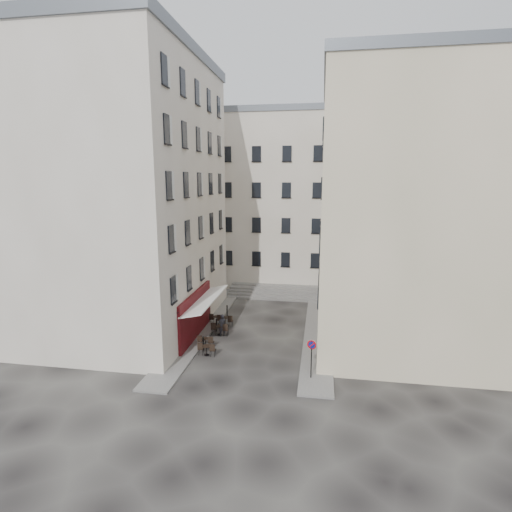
% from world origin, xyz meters
% --- Properties ---
extents(ground, '(90.00, 90.00, 0.00)m').
position_xyz_m(ground, '(0.00, 0.00, 0.00)').
color(ground, black).
rests_on(ground, ground).
extents(sidewalk_left, '(2.00, 22.00, 0.12)m').
position_xyz_m(sidewalk_left, '(-4.50, 4.00, 0.06)').
color(sidewalk_left, slate).
rests_on(sidewalk_left, ground).
extents(sidewalk_right, '(2.00, 18.00, 0.12)m').
position_xyz_m(sidewalk_right, '(4.50, 3.00, 0.06)').
color(sidewalk_right, slate).
rests_on(sidewalk_right, ground).
extents(building_left, '(12.20, 16.20, 20.60)m').
position_xyz_m(building_left, '(-10.50, 3.00, 10.31)').
color(building_left, beige).
rests_on(building_left, ground).
extents(building_right, '(12.20, 14.20, 18.60)m').
position_xyz_m(building_right, '(10.50, 3.50, 9.31)').
color(building_right, '#B7AE88').
rests_on(building_right, ground).
extents(building_back, '(18.20, 10.20, 18.60)m').
position_xyz_m(building_back, '(-1.00, 19.00, 9.31)').
color(building_back, beige).
rests_on(building_back, ground).
extents(cafe_storefront, '(1.74, 7.30, 3.50)m').
position_xyz_m(cafe_storefront, '(-4.32, 1.00, 1.88)').
color(cafe_storefront, '#460A0C').
rests_on(cafe_storefront, ground).
extents(stone_steps, '(9.00, 3.15, 0.80)m').
position_xyz_m(stone_steps, '(0.00, 12.57, 0.40)').
color(stone_steps, '#64615F').
rests_on(stone_steps, ground).
extents(bollard_near, '(0.12, 0.12, 0.98)m').
position_xyz_m(bollard_near, '(-3.25, -1.00, 0.53)').
color(bollard_near, black).
rests_on(bollard_near, ground).
extents(bollard_mid, '(0.12, 0.12, 0.98)m').
position_xyz_m(bollard_mid, '(-3.25, 2.50, 0.53)').
color(bollard_mid, black).
rests_on(bollard_mid, ground).
extents(bollard_far, '(0.12, 0.12, 0.98)m').
position_xyz_m(bollard_far, '(-3.25, 6.00, 0.53)').
color(bollard_far, black).
rests_on(bollard_far, ground).
extents(no_parking_sign, '(0.54, 0.21, 2.45)m').
position_xyz_m(no_parking_sign, '(4.19, -3.97, 1.74)').
color(no_parking_sign, black).
rests_on(no_parking_sign, ground).
extents(bistro_table_a, '(1.22, 0.57, 0.86)m').
position_xyz_m(bistro_table_a, '(-2.76, -1.82, 0.44)').
color(bistro_table_a, black).
rests_on(bistro_table_a, ground).
extents(bistro_table_b, '(1.16, 0.55, 0.82)m').
position_xyz_m(bistro_table_b, '(-3.22, -0.51, 0.42)').
color(bistro_table_b, black).
rests_on(bistro_table_b, ground).
extents(bistro_table_c, '(1.33, 0.62, 0.93)m').
position_xyz_m(bistro_table_c, '(-2.78, 1.74, 0.48)').
color(bistro_table_c, black).
rests_on(bistro_table_c, ground).
extents(bistro_table_d, '(1.27, 0.59, 0.89)m').
position_xyz_m(bistro_table_d, '(-2.84, 3.71, 0.46)').
color(bistro_table_d, black).
rests_on(bistro_table_d, ground).
extents(bistro_table_e, '(1.21, 0.57, 0.85)m').
position_xyz_m(bistro_table_e, '(-3.60, 3.94, 0.44)').
color(bistro_table_e, black).
rests_on(bistro_table_e, ground).
extents(pedestrian, '(0.74, 0.70, 1.69)m').
position_xyz_m(pedestrian, '(-2.58, 1.66, 0.85)').
color(pedestrian, '#232228').
rests_on(pedestrian, ground).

